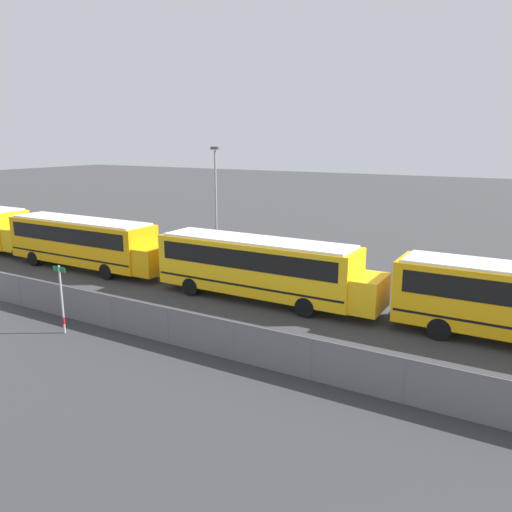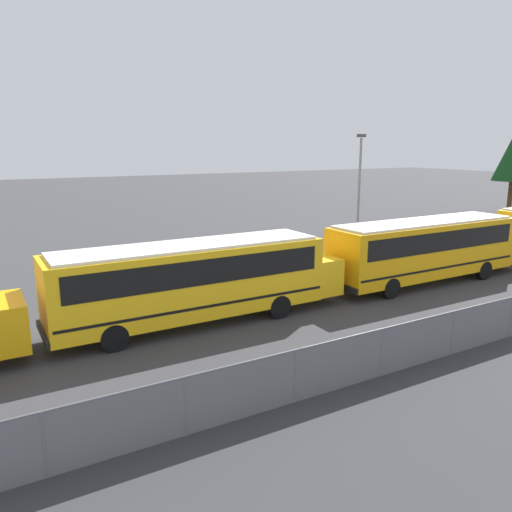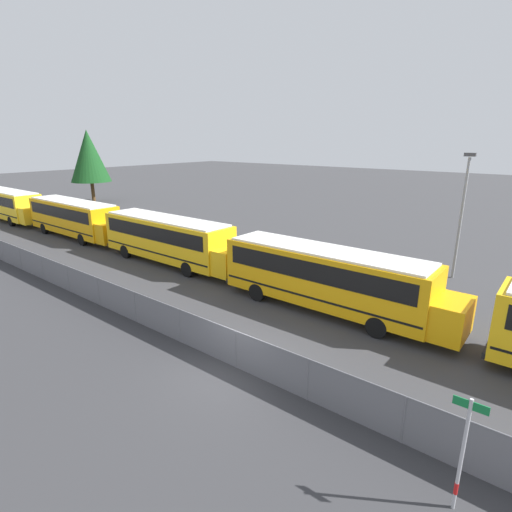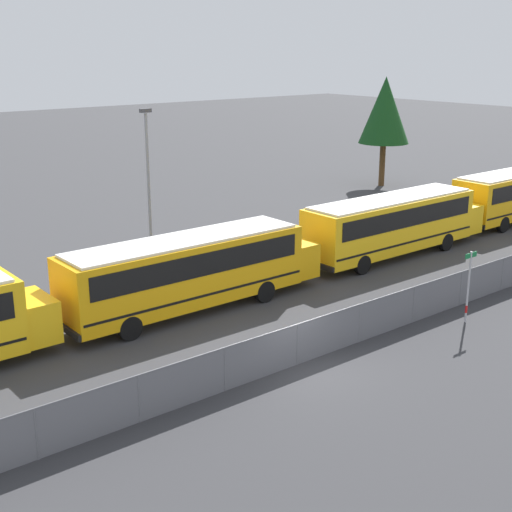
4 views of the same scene
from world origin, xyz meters
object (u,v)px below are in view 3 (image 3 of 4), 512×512
school_bus_2 (169,237)px  tree_0 (89,156)px  light_pole (462,211)px  school_bus_0 (9,203)px  school_bus_3 (329,275)px  school_bus_1 (74,216)px  street_sign (462,452)px

school_bus_2 → tree_0: tree_0 is taller
light_pole → school_bus_2: bearing=-150.6°
school_bus_0 → tree_0: 13.54m
school_bus_0 → school_bus_3: (36.09, 0.33, 0.00)m
school_bus_1 → light_pole: size_ratio=1.59×
street_sign → tree_0: tree_0 is taller
school_bus_1 → tree_0: 20.89m
school_bus_0 → tree_0: bearing=112.3°
school_bus_3 → school_bus_2: bearing=178.6°
school_bus_3 → school_bus_0: bearing=-179.5°
school_bus_2 → light_pole: light_pole is taller
tree_0 → street_sign: bearing=-21.8°
school_bus_3 → tree_0: tree_0 is taller
school_bus_0 → school_bus_3: bearing=0.5°
school_bus_1 → street_sign: bearing=-14.2°
school_bus_2 → light_pole: (15.52, 8.75, 2.21)m
school_bus_1 → street_sign: size_ratio=4.05×
school_bus_2 → school_bus_0: bearing=-178.5°
street_sign → light_pole: 17.47m
school_bus_2 → school_bus_3: 11.98m
school_bus_1 → school_bus_0: bearing=-177.6°
school_bus_3 → street_sign: (7.52, -7.79, -0.29)m
school_bus_1 → light_pole: bearing=17.8°
school_bus_0 → school_bus_2: (24.11, 0.62, 0.00)m
school_bus_2 → street_sign: school_bus_2 is taller
school_bus_2 → school_bus_3: same height
school_bus_2 → street_sign: (19.50, -8.08, -0.29)m
school_bus_1 → school_bus_2: 12.02m
street_sign → school_bus_2: bearing=157.5°
school_bus_3 → light_pole: (3.54, 9.04, 2.21)m
school_bus_3 → light_pole: 9.95m
school_bus_3 → street_sign: 10.83m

